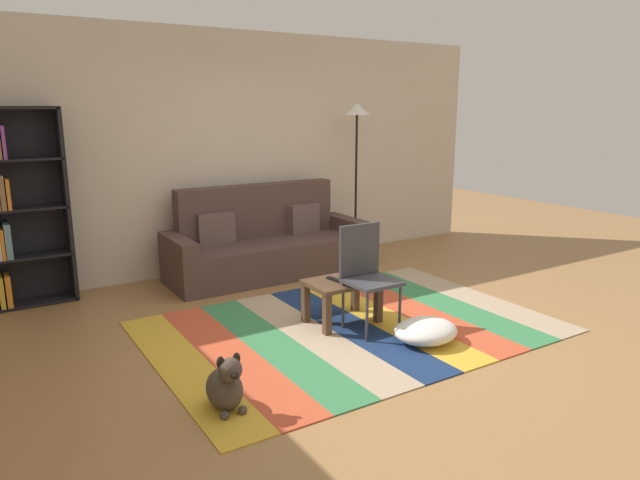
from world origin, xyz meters
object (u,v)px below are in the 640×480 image
(pouf, at_px, (426,331))
(folding_chair, at_px, (366,268))
(coffee_table, at_px, (342,289))
(dog, at_px, (226,386))
(tv_remote, at_px, (334,279))
(standing_lamp, at_px, (357,130))
(bookshelf, at_px, (3,211))
(couch, at_px, (266,245))

(pouf, xyz_separation_m, folding_chair, (-0.23, 0.51, 0.43))
(coffee_table, bearing_deg, folding_chair, -65.66)
(dog, bearing_deg, pouf, 3.97)
(dog, distance_m, tv_remote, 1.67)
(standing_lamp, height_order, tv_remote, standing_lamp)
(pouf, xyz_separation_m, tv_remote, (-0.39, 0.76, 0.30))
(pouf, bearing_deg, standing_lamp, 66.31)
(pouf, distance_m, dog, 1.79)
(bookshelf, distance_m, standing_lamp, 3.92)
(couch, xyz_separation_m, bookshelf, (-2.55, 0.28, 0.59))
(couch, bearing_deg, pouf, -85.54)
(couch, xyz_separation_m, pouf, (0.19, -2.45, -0.24))
(pouf, relative_size, tv_remote, 3.60)
(couch, relative_size, folding_chair, 2.51)
(dog, bearing_deg, folding_chair, 22.35)
(couch, height_order, dog, couch)
(pouf, bearing_deg, tv_remote, 117.08)
(bookshelf, relative_size, folding_chair, 2.08)
(couch, relative_size, pouf, 4.19)
(dog, distance_m, standing_lamp, 4.20)
(folding_chair, bearing_deg, coffee_table, 124.75)
(couch, bearing_deg, coffee_table, -94.41)
(couch, xyz_separation_m, tv_remote, (-0.20, -1.69, 0.07))
(folding_chair, bearing_deg, pouf, -55.58)
(dog, bearing_deg, coffee_table, 30.23)
(couch, bearing_deg, tv_remote, -96.67)
(bookshelf, bearing_deg, tv_remote, -39.99)
(pouf, relative_size, dog, 1.36)
(couch, height_order, bookshelf, bookshelf)
(couch, distance_m, tv_remote, 1.70)
(dog, height_order, folding_chair, folding_chair)
(bookshelf, distance_m, folding_chair, 3.38)
(standing_lamp, bearing_deg, tv_remote, -130.10)
(folding_chair, bearing_deg, bookshelf, 148.95)
(tv_remote, bearing_deg, couch, 75.06)
(tv_remote, bearing_deg, pouf, -71.19)
(dog, height_order, standing_lamp, standing_lamp)
(coffee_table, xyz_separation_m, dog, (-1.46, -0.85, -0.15))
(pouf, bearing_deg, coffee_table, 114.11)
(coffee_table, bearing_deg, couch, 85.59)
(bookshelf, height_order, dog, bookshelf)
(dog, xyz_separation_m, folding_chair, (1.55, 0.64, 0.37))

